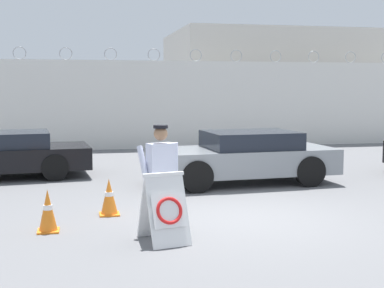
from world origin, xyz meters
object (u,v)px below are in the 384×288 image
Objects in this scene: barricade_sign at (165,208)px; traffic_cone_near at (109,197)px; traffic_cone_mid at (48,211)px; parked_car_rear_sedan at (243,157)px; security_guard at (161,173)px.

barricade_sign is 1.57× the size of traffic_cone_near.
barricade_sign reaches higher than traffic_cone_mid.
traffic_cone_mid is 0.15× the size of parked_car_rear_sedan.
parked_car_rear_sedan is at bearing 39.14° from traffic_cone_mid.
barricade_sign is 0.61× the size of security_guard.
traffic_cone_near is at bearing 34.30° from parked_car_rear_sedan.
traffic_cone_mid is at bearing 35.51° from parked_car_rear_sedan.
traffic_cone_mid is (-1.73, 0.95, -0.18)m from barricade_sign.
security_guard is at bearing -13.26° from traffic_cone_mid.
traffic_cone_mid reaches higher than traffic_cone_near.
security_guard is (0.02, 0.53, 0.43)m from barricade_sign.
traffic_cone_near is (-0.74, 1.36, -0.62)m from security_guard.
traffic_cone_mid is at bearing -137.18° from traffic_cone_near.
barricade_sign is 2.03m from traffic_cone_near.
traffic_cone_near is 0.97× the size of traffic_cone_mid.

